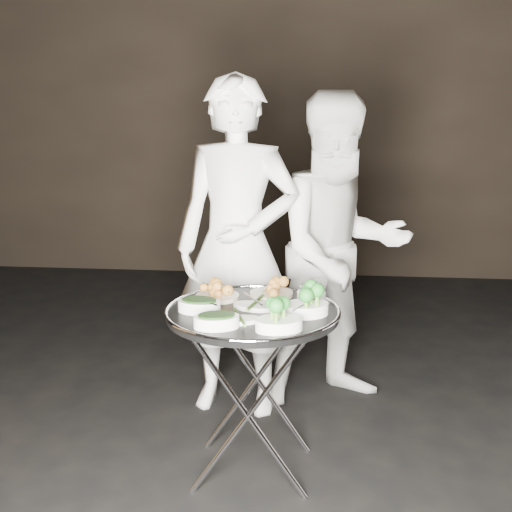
# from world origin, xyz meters

# --- Properties ---
(floor) EXTENTS (6.00, 7.00, 0.05)m
(floor) POSITION_xyz_m (0.00, 0.00, -0.03)
(floor) COLOR black
(floor) RESTS_ON ground
(wall_back) EXTENTS (6.00, 0.05, 3.00)m
(wall_back) POSITION_xyz_m (0.00, 3.52, 1.50)
(wall_back) COLOR black
(wall_back) RESTS_ON floor
(tray_stand) EXTENTS (0.50, 0.42, 0.73)m
(tray_stand) POSITION_xyz_m (-0.21, 0.16, 0.41)
(tray_stand) COLOR silver
(tray_stand) RESTS_ON floor
(serving_tray) EXTENTS (0.74, 0.74, 0.04)m
(serving_tray) POSITION_xyz_m (-0.21, 0.16, 0.74)
(serving_tray) COLOR black
(serving_tray) RESTS_ON tray_stand
(potato_plate_a) EXTENTS (0.19, 0.19, 0.07)m
(potato_plate_a) POSITION_xyz_m (-0.39, 0.32, 0.78)
(potato_plate_a) COLOR beige
(potato_plate_a) RESTS_ON serving_tray
(potato_plate_b) EXTENTS (0.19, 0.19, 0.07)m
(potato_plate_b) POSITION_xyz_m (-0.15, 0.38, 0.78)
(potato_plate_b) COLOR beige
(potato_plate_b) RESTS_ON serving_tray
(greens_bowl) EXTENTS (0.13, 0.13, 0.07)m
(greens_bowl) POSITION_xyz_m (0.03, 0.30, 0.78)
(greens_bowl) COLOR white
(greens_bowl) RESTS_ON serving_tray
(asparagus_plate_a) EXTENTS (0.21, 0.15, 0.04)m
(asparagus_plate_a) POSITION_xyz_m (-0.20, 0.19, 0.77)
(asparagus_plate_a) COLOR white
(asparagus_plate_a) RESTS_ON serving_tray
(asparagus_plate_b) EXTENTS (0.18, 0.14, 0.03)m
(asparagus_plate_b) POSITION_xyz_m (-0.25, 0.01, 0.77)
(asparagus_plate_b) COLOR white
(asparagus_plate_b) RESTS_ON serving_tray
(spinach_bowl_a) EXTENTS (0.20, 0.14, 0.08)m
(spinach_bowl_a) POSITION_xyz_m (-0.43, 0.12, 0.79)
(spinach_bowl_a) COLOR white
(spinach_bowl_a) RESTS_ON serving_tray
(spinach_bowl_b) EXTENTS (0.21, 0.16, 0.07)m
(spinach_bowl_b) POSITION_xyz_m (-0.33, -0.06, 0.79)
(spinach_bowl_b) COLOR white
(spinach_bowl_b) RESTS_ON serving_tray
(broccoli_bowl_a) EXTENTS (0.24, 0.21, 0.08)m
(broccoli_bowl_a) POSITION_xyz_m (0.01, 0.13, 0.79)
(broccoli_bowl_a) COLOR white
(broccoli_bowl_a) RESTS_ON serving_tray
(broccoli_bowl_b) EXTENTS (0.22, 0.19, 0.08)m
(broccoli_bowl_b) POSITION_xyz_m (-0.09, -0.07, 0.79)
(broccoli_bowl_b) COLOR white
(broccoli_bowl_b) RESTS_ON serving_tray
(serving_utensils) EXTENTS (0.58, 0.43, 0.01)m
(serving_utensils) POSITION_xyz_m (-0.20, 0.23, 0.80)
(serving_utensils) COLOR silver
(serving_utensils) RESTS_ON serving_tray
(waiter_left) EXTENTS (0.68, 0.48, 1.73)m
(waiter_left) POSITION_xyz_m (-0.36, 0.82, 0.87)
(waiter_left) COLOR white
(waiter_left) RESTS_ON floor
(waiter_right) EXTENTS (0.98, 0.89, 1.65)m
(waiter_right) POSITION_xyz_m (0.16, 0.97, 0.82)
(waiter_right) COLOR white
(waiter_right) RESTS_ON floor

